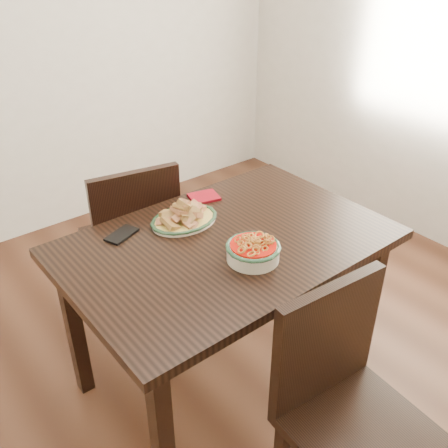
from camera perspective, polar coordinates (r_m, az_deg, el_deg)
floor at (r=2.53m, az=0.27°, el=-14.89°), size 3.50×3.50×0.00m
wall_back at (r=3.35m, az=-20.22°, el=20.30°), size 3.50×0.10×2.60m
dining_table at (r=2.02m, az=0.36°, el=-3.91°), size 1.28×0.85×0.75m
chair_far at (r=2.50m, az=-10.34°, el=-1.35°), size 0.49×0.49×0.89m
chair_near at (r=1.75m, az=13.55°, el=-18.86°), size 0.46×0.46×0.89m
fish_plate at (r=2.07m, az=-4.61°, el=1.29°), size 0.29×0.23×0.11m
noodle_bowl at (r=1.84m, az=3.34°, el=-2.92°), size 0.21×0.21×0.08m
smartphone at (r=2.03m, az=-11.61°, el=-1.19°), size 0.15×0.12×0.01m
napkin at (r=2.27m, az=-2.30°, el=3.11°), size 0.15×0.14×0.01m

